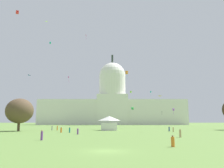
% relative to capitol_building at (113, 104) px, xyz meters
% --- Properties ---
extents(ground_plane, '(800.00, 800.00, 0.00)m').
position_rel_capitol_building_xyz_m(ground_plane, '(-0.99, -176.42, -18.25)').
color(ground_plane, olive).
extents(capitol_building, '(129.47, 23.83, 64.10)m').
position_rel_capitol_building_xyz_m(capitol_building, '(0.00, 0.00, 0.00)').
color(capitol_building, silver).
rests_on(capitol_building, ground_plane).
extents(event_tent, '(5.90, 6.47, 5.07)m').
position_rel_capitol_building_xyz_m(event_tent, '(-1.30, -119.64, -15.74)').
color(event_tent, white).
rests_on(event_tent, ground_plane).
extents(tree_west_near, '(11.44, 11.12, 10.88)m').
position_rel_capitol_building_xyz_m(tree_west_near, '(-31.50, -126.34, -11.57)').
color(tree_west_near, brown).
rests_on(tree_west_near, ground_plane).
extents(person_orange_deep_crowd, '(0.65, 0.65, 1.50)m').
position_rel_capitol_building_xyz_m(person_orange_deep_crowd, '(7.69, -172.16, -17.59)').
color(person_orange_deep_crowd, orange).
rests_on(person_orange_deep_crowd, ground_plane).
extents(person_tan_near_tree_east, '(0.61, 0.61, 1.71)m').
position_rel_capitol_building_xyz_m(person_tan_near_tree_east, '(13.82, -155.05, -17.47)').
color(person_tan_near_tree_east, tan).
rests_on(person_tan_near_tree_east, ground_plane).
extents(person_tan_lawn_far_right, '(0.43, 0.43, 1.57)m').
position_rel_capitol_building_xyz_m(person_tan_lawn_far_right, '(18.50, -132.28, -17.53)').
color(person_tan_lawn_far_right, tan).
rests_on(person_tan_lawn_far_right, ground_plane).
extents(person_denim_mid_center, '(0.57, 0.57, 1.61)m').
position_rel_capitol_building_xyz_m(person_denim_mid_center, '(18.39, -127.79, -17.53)').
color(person_denim_mid_center, '#3D5684').
rests_on(person_denim_mid_center, ground_plane).
extents(person_grey_lawn_far_left, '(0.38, 0.38, 1.74)m').
position_rel_capitol_building_xyz_m(person_grey_lawn_far_left, '(-21.85, -120.46, -17.44)').
color(person_grey_lawn_far_left, gray).
rests_on(person_grey_lawn_far_left, ground_plane).
extents(person_orange_mid_left, '(0.50, 0.50, 1.73)m').
position_rel_capitol_building_xyz_m(person_orange_mid_left, '(-20.05, -120.14, -17.46)').
color(person_orange_mid_left, orange).
rests_on(person_orange_mid_left, ground_plane).
extents(person_teal_near_tree_west, '(0.44, 0.44, 1.65)m').
position_rel_capitol_building_xyz_m(person_teal_near_tree_west, '(-12.58, -136.26, -17.50)').
color(person_teal_near_tree_west, '#1E757A').
rests_on(person_teal_near_tree_west, ground_plane).
extents(person_purple_near_tent, '(0.49, 0.49, 1.64)m').
position_rel_capitol_building_xyz_m(person_purple_near_tent, '(-8.92, -144.86, -17.51)').
color(person_purple_near_tent, '#703D93').
rests_on(person_purple_near_tent, ground_plane).
extents(person_orange_front_right, '(0.65, 0.65, 1.63)m').
position_rel_capitol_building_xyz_m(person_orange_front_right, '(-15.06, -136.05, -17.53)').
color(person_orange_front_right, orange).
rests_on(person_orange_front_right, ground_plane).
extents(person_purple_mid_right, '(0.41, 0.41, 1.79)m').
position_rel_capitol_building_xyz_m(person_purple_mid_right, '(-12.66, -162.08, -17.43)').
color(person_purple_mid_right, '#703D93').
rests_on(person_purple_mid_right, ground_plane).
extents(kite_lime_mid, '(0.88, 0.90, 0.89)m').
position_rel_capitol_building_xyz_m(kite_lime_mid, '(9.40, -87.92, -0.13)').
color(kite_lime_mid, '#8CD133').
extents(kite_white_high, '(1.29, 1.06, 0.22)m').
position_rel_capitol_building_xyz_m(kite_white_high, '(-23.53, -126.80, 19.78)').
color(kite_white_high, white).
extents(kite_magenta_mid, '(0.88, 0.88, 4.24)m').
position_rel_capitol_building_xyz_m(kite_magenta_mid, '(-31.57, -44.33, 16.17)').
color(kite_magenta_mid, '#D1339E').
extents(kite_violet_low, '(1.00, 1.05, 3.38)m').
position_rel_capitol_building_xyz_m(kite_violet_low, '(33.28, -79.38, -8.78)').
color(kite_violet_low, purple).
extents(kite_black_low, '(0.39, 0.72, 2.40)m').
position_rel_capitol_building_xyz_m(kite_black_low, '(34.23, -46.31, -9.03)').
color(kite_black_low, black).
extents(kite_green_low, '(0.94, 1.01, 1.14)m').
position_rel_capitol_building_xyz_m(kite_green_low, '(8.29, -107.84, -9.70)').
color(kite_green_low, green).
extents(kite_blue_low, '(1.20, 1.91, 0.34)m').
position_rel_capitol_building_xyz_m(kite_blue_low, '(-21.74, -144.26, -3.47)').
color(kite_blue_low, blue).
extents(kite_turquoise_high, '(1.14, 1.17, 1.19)m').
position_rel_capitol_building_xyz_m(kite_turquoise_high, '(-38.30, -70.69, 32.46)').
color(kite_turquoise_high, teal).
extents(kite_pink_high, '(0.51, 0.54, 2.76)m').
position_rel_capitol_building_xyz_m(kite_pink_high, '(-14.55, -85.47, 31.13)').
color(kite_pink_high, pink).
extents(kite_red_mid, '(1.00, 1.00, 0.87)m').
position_rel_capitol_building_xyz_m(kite_red_mid, '(-27.42, -142.52, 15.79)').
color(kite_red_mid, red).
extents(kite_orange_mid, '(1.27, 1.22, 4.28)m').
position_rel_capitol_building_xyz_m(kite_orange_mid, '(6.29, -103.64, 6.59)').
color(kite_orange_mid, orange).
extents(kite_gold_low, '(1.19, 1.04, 0.19)m').
position_rel_capitol_building_xyz_m(kite_gold_low, '(14.81, -131.71, -7.65)').
color(kite_gold_low, gold).
extents(kite_cyan_mid, '(1.16, 1.19, 3.12)m').
position_rel_capitol_building_xyz_m(kite_cyan_mid, '(30.52, -25.87, 7.84)').
color(kite_cyan_mid, '#33BCDB').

